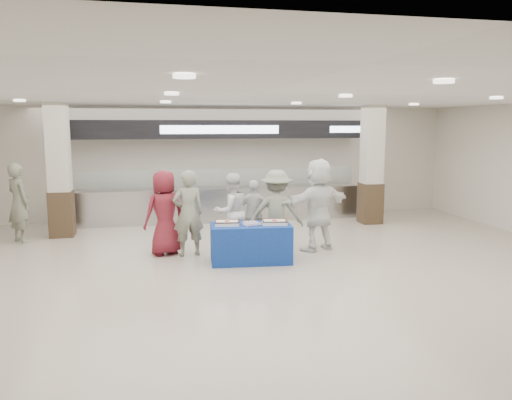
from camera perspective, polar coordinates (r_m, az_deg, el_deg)
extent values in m
plane|color=#BDB3A1|center=(8.97, 0.63, -8.75)|extent=(14.00, 14.00, 0.00)
cube|color=#B3B6BB|center=(14.06, -4.18, -0.54)|extent=(8.00, 0.80, 0.90)
cube|color=#B3B6BB|center=(13.99, -4.20, 1.36)|extent=(8.00, 0.85, 0.04)
cube|color=white|center=(13.66, -4.04, 2.58)|extent=(7.60, 0.02, 0.50)
cube|color=black|center=(13.88, -4.27, 8.05)|extent=(8.40, 0.70, 0.50)
cube|color=silver|center=(13.53, -4.07, 8.04)|extent=(3.20, 0.03, 0.22)
cube|color=silver|center=(14.55, 11.07, 7.94)|extent=(1.40, 0.03, 0.18)
cube|color=#352618|center=(12.91, -21.30, -1.47)|extent=(0.55, 0.55, 1.10)
cube|color=beige|center=(12.74, -21.69, 5.63)|extent=(0.50, 0.50, 2.10)
cube|color=#352618|center=(14.02, 12.93, -0.35)|extent=(0.55, 0.55, 1.10)
cube|color=beige|center=(13.87, 13.15, 6.20)|extent=(0.50, 0.50, 2.10)
cube|color=navy|center=(9.81, -0.60, -4.96)|extent=(1.61, 0.91, 0.75)
cube|color=white|center=(9.69, -3.34, -2.66)|extent=(0.51, 0.43, 0.07)
cube|color=#402312|center=(9.68, -3.34, -2.37)|extent=(0.51, 0.43, 0.02)
cylinder|color=#AB2918|center=(9.68, -3.34, -2.42)|extent=(0.12, 0.12, 0.01)
cube|color=white|center=(9.75, 2.11, -2.57)|extent=(0.51, 0.43, 0.07)
cube|color=#402312|center=(9.74, 2.11, -2.29)|extent=(0.51, 0.43, 0.02)
cylinder|color=#AB2918|center=(9.74, 2.11, -2.33)|extent=(0.12, 0.12, 0.01)
cube|color=#ABABAF|center=(9.69, -0.49, -2.81)|extent=(0.40, 0.34, 0.01)
imported|color=maroon|center=(10.45, -10.40, -1.44)|extent=(1.01, 0.86, 1.76)
imported|color=slate|center=(10.28, -7.76, -1.51)|extent=(0.70, 0.52, 1.77)
imported|color=white|center=(10.66, -2.85, -1.37)|extent=(0.97, 0.86, 1.66)
imported|color=white|center=(10.90, -0.20, -1.61)|extent=(0.94, 0.58, 1.49)
imported|color=slate|center=(10.47, 2.37, -1.32)|extent=(1.26, 0.93, 1.75)
imported|color=white|center=(10.71, 7.12, -0.54)|extent=(1.92, 1.21, 1.97)
imported|color=slate|center=(12.61, -25.49, -0.28)|extent=(0.77, 0.79, 1.83)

